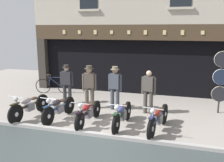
# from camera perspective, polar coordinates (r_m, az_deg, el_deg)

# --- Properties ---
(ground) EXTENTS (21.71, 22.00, 0.18)m
(ground) POSITION_cam_1_polar(r_m,az_deg,el_deg) (6.76, -8.26, -16.01)
(ground) COLOR gray
(shop_facade) EXTENTS (10.01, 4.42, 6.21)m
(shop_facade) POSITION_cam_1_polar(r_m,az_deg,el_deg) (13.72, 5.55, 5.89)
(shop_facade) COLOR black
(shop_facade) RESTS_ON ground
(motorcycle_left) EXTENTS (0.62, 2.07, 0.93)m
(motorcycle_left) POSITION_cam_1_polar(r_m,az_deg,el_deg) (9.36, -18.39, -5.38)
(motorcycle_left) COLOR black
(motorcycle_left) RESTS_ON ground
(motorcycle_center_left) EXTENTS (0.62, 1.94, 0.92)m
(motorcycle_center_left) POSITION_cam_1_polar(r_m,az_deg,el_deg) (8.89, -12.07, -5.99)
(motorcycle_center_left) COLOR black
(motorcycle_center_left) RESTS_ON ground
(motorcycle_center) EXTENTS (0.62, 1.96, 0.89)m
(motorcycle_center) POSITION_cam_1_polar(r_m,az_deg,el_deg) (8.33, -5.45, -7.10)
(motorcycle_center) COLOR black
(motorcycle_center) RESTS_ON ground
(motorcycle_center_right) EXTENTS (0.62, 1.98, 0.92)m
(motorcycle_center_right) POSITION_cam_1_polar(r_m,az_deg,el_deg) (8.05, 2.33, -7.62)
(motorcycle_center_right) COLOR black
(motorcycle_center_right) RESTS_ON ground
(motorcycle_right) EXTENTS (0.64, 2.04, 0.93)m
(motorcycle_right) POSITION_cam_1_polar(r_m,az_deg,el_deg) (7.85, 10.53, -8.29)
(motorcycle_right) COLOR black
(motorcycle_right) RESTS_ON ground
(salesman_left) EXTENTS (0.56, 0.33, 1.66)m
(salesman_left) POSITION_cam_1_polar(r_m,az_deg,el_deg) (10.54, -10.28, -0.33)
(salesman_left) COLOR #2D2D33
(salesman_left) RESTS_ON ground
(shopkeeper_center) EXTENTS (0.55, 0.36, 1.72)m
(shopkeeper_center) POSITION_cam_1_polar(r_m,az_deg,el_deg) (9.78, -5.21, -0.87)
(shopkeeper_center) COLOR brown
(shopkeeper_center) RESTS_ON ground
(salesman_right) EXTENTS (0.55, 0.35, 1.71)m
(salesman_right) POSITION_cam_1_polar(r_m,az_deg,el_deg) (9.61, 0.68, -1.12)
(salesman_right) COLOR #3D424C
(salesman_right) RESTS_ON ground
(assistant_far_right) EXTENTS (0.55, 0.31, 1.62)m
(assistant_far_right) POSITION_cam_1_polar(r_m,az_deg,el_deg) (9.27, 8.34, -2.07)
(assistant_far_right) COLOR #47423D
(assistant_far_right) RESTS_ON ground
(tyre_sign_pole) EXTENTS (0.59, 0.06, 2.33)m
(tyre_sign_pole) POSITION_cam_1_polar(r_m,az_deg,el_deg) (9.96, 23.68, 0.71)
(tyre_sign_pole) COLOR #232328
(tyre_sign_pole) RESTS_ON ground
(advert_board_near) EXTENTS (0.78, 0.03, 0.90)m
(advert_board_near) POSITION_cam_1_polar(r_m,az_deg,el_deg) (12.55, -2.60, 5.49)
(advert_board_near) COLOR beige
(leaning_bicycle) EXTENTS (1.76, 0.63, 0.96)m
(leaning_bicycle) POSITION_cam_1_polar(r_m,az_deg,el_deg) (12.56, -13.17, -0.98)
(leaning_bicycle) COLOR black
(leaning_bicycle) RESTS_ON ground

